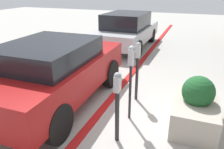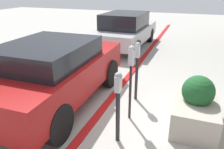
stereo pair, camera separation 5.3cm
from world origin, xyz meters
name	(u,v)px [view 1 (the left image)]	position (x,y,z in m)	size (l,w,h in m)	color
ground_plane	(105,111)	(0.00, 0.00, 0.00)	(40.00, 40.00, 0.00)	#ADAAA3
curb_strip	(102,110)	(0.00, 0.08, 0.02)	(24.50, 0.16, 0.04)	red
parking_meter_nearest	(117,99)	(-0.83, -0.58, 0.85)	(0.15, 0.13, 1.33)	#232326
parking_meter_second	(131,68)	(-0.06, -0.58, 1.14)	(0.15, 0.13, 1.58)	#232326
parking_meter_middle	(138,63)	(0.79, -0.49, 0.94)	(0.15, 0.13, 1.44)	#232326
planter_box	(196,108)	(0.15, -1.85, 0.40)	(1.40, 0.82, 1.06)	#B2A899
parked_car_middle	(54,70)	(0.00, 1.28, 0.81)	(4.12, 2.00, 1.49)	maroon
parked_car_rear	(127,30)	(5.45, 1.23, 0.80)	(4.38, 1.93, 1.54)	#B7B7BC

